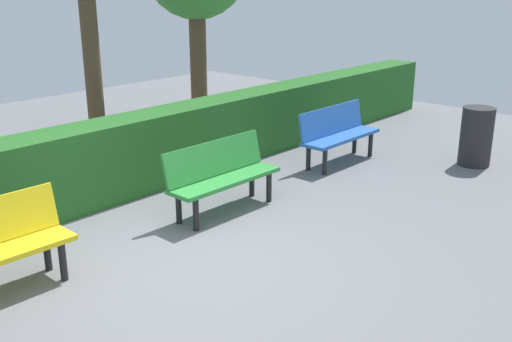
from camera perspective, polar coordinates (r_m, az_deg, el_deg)
ground_plane at (r=6.10m, az=-6.55°, el=-8.91°), size 17.97×17.97×0.00m
bench_blue at (r=9.23m, az=7.77°, el=3.71°), size 1.53×0.47×0.86m
bench_green at (r=7.24m, az=-3.34°, el=-0.22°), size 1.55×0.49×0.86m
hedge_row at (r=8.20m, az=-10.55°, el=1.88°), size 13.97×0.60×1.01m
trash_bin at (r=9.62m, az=20.29°, el=3.11°), size 0.48×0.48×0.89m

